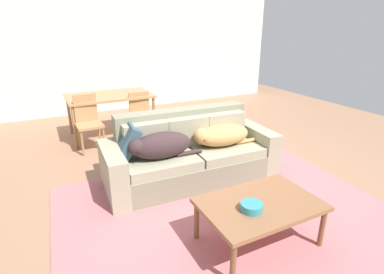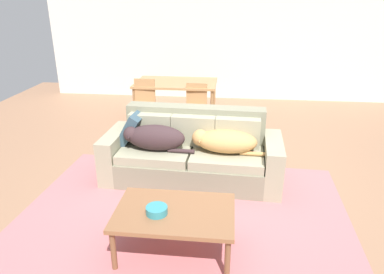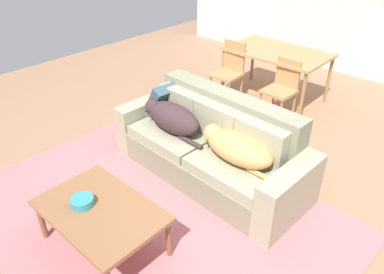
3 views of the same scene
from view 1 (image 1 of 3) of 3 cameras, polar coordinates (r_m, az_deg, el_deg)
name	(u,v)px [view 1 (image 1 of 3)]	position (r m, az deg, el deg)	size (l,w,h in m)	color
ground_plane	(206,173)	(4.28, 2.74, -6.76)	(10.00, 10.00, 0.00)	#996E52
back_partition	(125,52)	(7.57, -12.62, 15.43)	(8.00, 0.12, 2.70)	silver
area_rug	(225,211)	(3.48, 6.26, -13.73)	(3.57, 2.68, 0.01)	#C0696C
couch	(189,154)	(4.01, -0.49, -3.25)	(2.28, 0.97, 0.90)	gray
dog_on_left_cushion	(160,146)	(3.61, -6.15, -1.62)	(0.90, 0.37, 0.32)	#3A292B
dog_on_right_cushion	(221,135)	(4.00, 5.46, 0.34)	(0.93, 0.43, 0.28)	tan
throw_pillow_by_left_arm	(126,141)	(3.71, -12.32, -0.81)	(0.13, 0.43, 0.43)	#364E5B
coffee_table	(260,207)	(2.89, 12.73, -12.76)	(1.08, 0.72, 0.44)	brown
bowl_on_coffee_table	(251,207)	(2.73, 11.21, -12.88)	(0.19, 0.19, 0.07)	teal
dining_table	(110,98)	(5.71, -15.35, 7.10)	(1.48, 0.92, 0.77)	tan
dining_chair_near_left	(88,120)	(5.19, -19.09, 3.04)	(0.42, 0.42, 0.91)	tan
dining_chair_near_right	(141,114)	(5.37, -9.57, 4.27)	(0.42, 0.42, 0.86)	tan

